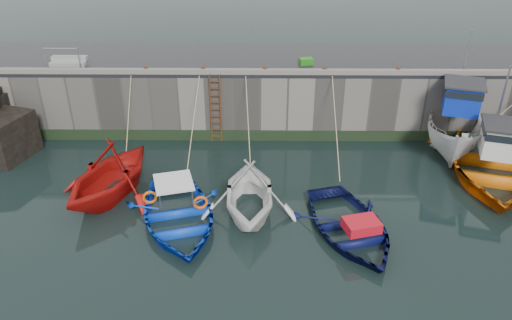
{
  "coord_description": "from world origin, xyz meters",
  "views": [
    {
      "loc": [
        0.02,
        -10.68,
        10.41
      ],
      "look_at": [
        -0.15,
        5.92,
        1.2
      ],
      "focal_mm": 35.0,
      "sensor_mm": 36.0,
      "label": 1
    }
  ],
  "objects_px": {
    "boat_near_blue": "(178,222)",
    "fish_crate": "(306,61)",
    "ladder": "(216,109)",
    "bollard_c": "(265,70)",
    "boat_far_orange": "(492,162)",
    "boat_near_white": "(112,195)",
    "bollard_b": "(203,70)",
    "boat_near_blacktrim": "(249,212)",
    "boat_near_navy": "(349,232)",
    "bollard_e": "(398,70)",
    "boat_far_white": "(454,127)",
    "bollard_d": "(325,70)",
    "bollard_a": "(146,70)"
  },
  "relations": [
    {
      "from": "boat_near_blue",
      "to": "fish_crate",
      "type": "bearing_deg",
      "value": 42.46
    },
    {
      "from": "ladder",
      "to": "boat_near_blue",
      "type": "xyz_separation_m",
      "value": [
        -0.86,
        -6.37,
        -1.59
      ]
    },
    {
      "from": "bollard_c",
      "to": "boat_far_orange",
      "type": "bearing_deg",
      "value": -18.48
    },
    {
      "from": "boat_near_white",
      "to": "boat_far_orange",
      "type": "xyz_separation_m",
      "value": [
        15.13,
        1.87,
        0.49
      ]
    },
    {
      "from": "bollard_b",
      "to": "boat_near_blacktrim",
      "type": "bearing_deg",
      "value": -70.65
    },
    {
      "from": "boat_near_white",
      "to": "fish_crate",
      "type": "xyz_separation_m",
      "value": [
        7.73,
        6.23,
        3.3
      ]
    },
    {
      "from": "boat_near_navy",
      "to": "boat_far_orange",
      "type": "relative_size",
      "value": 0.57
    },
    {
      "from": "bollard_e",
      "to": "boat_far_white",
      "type": "bearing_deg",
      "value": -19.23
    },
    {
      "from": "ladder",
      "to": "bollard_d",
      "type": "bearing_deg",
      "value": 4.0
    },
    {
      "from": "boat_near_blacktrim",
      "to": "bollard_d",
      "type": "distance_m",
      "value": 7.58
    },
    {
      "from": "boat_near_navy",
      "to": "bollard_d",
      "type": "xyz_separation_m",
      "value": [
        -0.25,
        7.23,
        3.3
      ]
    },
    {
      "from": "ladder",
      "to": "bollard_c",
      "type": "height_order",
      "value": "bollard_c"
    },
    {
      "from": "boat_far_orange",
      "to": "boat_near_navy",
      "type": "bearing_deg",
      "value": -130.82
    },
    {
      "from": "bollard_a",
      "to": "bollard_e",
      "type": "relative_size",
      "value": 1.0
    },
    {
      "from": "fish_crate",
      "to": "boat_near_navy",
      "type": "bearing_deg",
      "value": -94.94
    },
    {
      "from": "boat_far_white",
      "to": "fish_crate",
      "type": "xyz_separation_m",
      "value": [
        -6.5,
        2.15,
        2.29
      ]
    },
    {
      "from": "boat_far_orange",
      "to": "fish_crate",
      "type": "xyz_separation_m",
      "value": [
        -7.4,
        4.36,
        2.81
      ]
    },
    {
      "from": "ladder",
      "to": "boat_near_blacktrim",
      "type": "height_order",
      "value": "ladder"
    },
    {
      "from": "ladder",
      "to": "bollard_c",
      "type": "xyz_separation_m",
      "value": [
        2.2,
        0.34,
        1.71
      ]
    },
    {
      "from": "bollard_c",
      "to": "boat_near_white",
      "type": "bearing_deg",
      "value": -139.58
    },
    {
      "from": "bollard_a",
      "to": "boat_near_blue",
      "type": "bearing_deg",
      "value": -72.28
    },
    {
      "from": "ladder",
      "to": "boat_near_blacktrim",
      "type": "distance_m",
      "value": 6.14
    },
    {
      "from": "ladder",
      "to": "boat_near_blacktrim",
      "type": "bearing_deg",
      "value": -74.14
    },
    {
      "from": "bollard_a",
      "to": "bollard_e",
      "type": "height_order",
      "value": "same"
    },
    {
      "from": "boat_near_blacktrim",
      "to": "fish_crate",
      "type": "relative_size",
      "value": 7.22
    },
    {
      "from": "boat_near_navy",
      "to": "bollard_a",
      "type": "height_order",
      "value": "bollard_a"
    },
    {
      "from": "boat_far_orange",
      "to": "bollard_c",
      "type": "xyz_separation_m",
      "value": [
        -9.29,
        3.11,
        2.81
      ]
    },
    {
      "from": "boat_far_white",
      "to": "bollard_c",
      "type": "distance_m",
      "value": 8.74
    },
    {
      "from": "boat_near_navy",
      "to": "bollard_d",
      "type": "distance_m",
      "value": 7.95
    },
    {
      "from": "bollard_c",
      "to": "bollard_e",
      "type": "relative_size",
      "value": 1.0
    },
    {
      "from": "boat_near_blacktrim",
      "to": "bollard_e",
      "type": "relative_size",
      "value": 15.51
    },
    {
      "from": "boat_near_blue",
      "to": "boat_near_navy",
      "type": "xyz_separation_m",
      "value": [
        5.91,
        -0.52,
        0.0
      ]
    },
    {
      "from": "boat_far_white",
      "to": "fish_crate",
      "type": "relative_size",
      "value": 10.83
    },
    {
      "from": "bollard_d",
      "to": "boat_near_white",
      "type": "bearing_deg",
      "value": -149.49
    },
    {
      "from": "ladder",
      "to": "boat_near_blacktrim",
      "type": "xyz_separation_m",
      "value": [
        1.62,
        -5.7,
        -1.59
      ]
    },
    {
      "from": "boat_near_blacktrim",
      "to": "bollard_d",
      "type": "height_order",
      "value": "bollard_d"
    },
    {
      "from": "fish_crate",
      "to": "boat_near_white",
      "type": "bearing_deg",
      "value": -152.57
    },
    {
      "from": "fish_crate",
      "to": "bollard_a",
      "type": "xyz_separation_m",
      "value": [
        -7.09,
        -1.25,
        0.0
      ]
    },
    {
      "from": "ladder",
      "to": "bollard_e",
      "type": "height_order",
      "value": "bollard_e"
    },
    {
      "from": "boat_far_white",
      "to": "bollard_d",
      "type": "bearing_deg",
      "value": -171.33
    },
    {
      "from": "boat_near_white",
      "to": "boat_near_blue",
      "type": "xyz_separation_m",
      "value": [
        2.79,
        -1.73,
        0.0
      ]
    },
    {
      "from": "boat_far_white",
      "to": "ladder",
      "type": "bearing_deg",
      "value": -165.54
    },
    {
      "from": "boat_near_white",
      "to": "boat_far_white",
      "type": "distance_m",
      "value": 14.84
    },
    {
      "from": "ladder",
      "to": "bollard_b",
      "type": "height_order",
      "value": "bollard_b"
    },
    {
      "from": "boat_near_white",
      "to": "boat_near_blacktrim",
      "type": "xyz_separation_m",
      "value": [
        5.26,
        -1.06,
        0.0
      ]
    },
    {
      "from": "boat_near_blacktrim",
      "to": "boat_far_white",
      "type": "relative_size",
      "value": 0.67
    },
    {
      "from": "ladder",
      "to": "fish_crate",
      "type": "distance_m",
      "value": 4.71
    },
    {
      "from": "ladder",
      "to": "boat_near_blue",
      "type": "height_order",
      "value": "ladder"
    },
    {
      "from": "ladder",
      "to": "bollard_c",
      "type": "relative_size",
      "value": 11.43
    },
    {
      "from": "bollard_b",
      "to": "bollard_e",
      "type": "xyz_separation_m",
      "value": [
        8.5,
        0.0,
        0.0
      ]
    }
  ]
}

